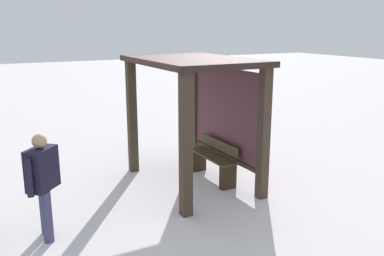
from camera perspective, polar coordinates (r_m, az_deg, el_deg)
The scene contains 4 objects.
ground_plane at distance 8.15m, azimuth 0.02°, elevation -7.56°, with size 60.00×60.00×0.00m, color white.
bus_shelter at distance 7.79m, azimuth 1.42°, elevation 4.97°, with size 2.72×1.82×2.42m.
bench_left_inside at distance 8.25m, azimuth 2.99°, elevation -4.58°, with size 1.34×0.37×0.78m.
person_walking at distance 6.19m, azimuth -19.89°, elevation -6.52°, with size 0.54×0.52×1.55m.
Camera 1 is at (6.69, -3.58, 2.98)m, focal length 38.69 mm.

